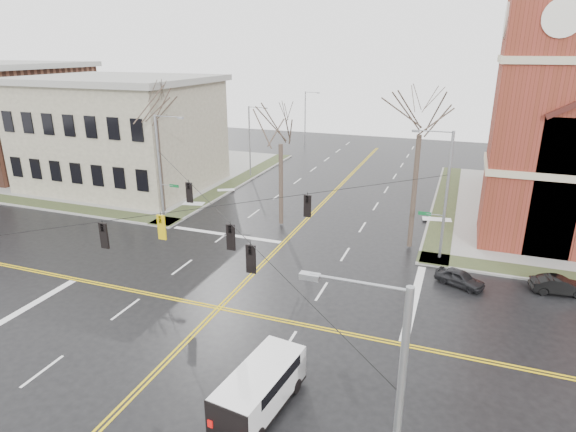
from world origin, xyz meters
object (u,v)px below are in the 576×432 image
(streetlight_north_a, at_px, (251,139))
(tree_nw_near, at_px, (281,139))
(signal_pole_ne, at_px, (444,192))
(streetlight_north_b, at_px, (306,116))
(cargo_van, at_px, (263,384))
(parked_car_b, at_px, (559,285))
(signal_pole_se, at_px, (390,432))
(signal_pole_nw, at_px, (161,166))
(tree_ne, at_px, (420,127))
(parked_car_a, at_px, (460,278))
(tree_nw_far, at_px, (155,114))

(streetlight_north_a, bearing_deg, tree_nw_near, -56.85)
(signal_pole_ne, xyz_separation_m, streetlight_north_b, (-21.97, 36.50, -0.48))
(cargo_van, xyz_separation_m, tree_nw_near, (-7.18, 20.68, 6.25))
(parked_car_b, xyz_separation_m, tree_nw_near, (-20.30, 5.36, 6.82))
(cargo_van, bearing_deg, signal_pole_se, -33.64)
(signal_pole_ne, height_order, signal_pole_nw, same)
(tree_ne, bearing_deg, parked_car_b, -23.30)
(streetlight_north_b, bearing_deg, streetlight_north_a, -90.00)
(streetlight_north_b, distance_m, parked_car_a, 46.79)
(tree_nw_near, bearing_deg, streetlight_north_b, 104.95)
(parked_car_b, bearing_deg, tree_ne, 58.02)
(streetlight_north_a, bearing_deg, tree_nw_far, -98.74)
(signal_pole_se, bearing_deg, signal_pole_ne, 90.00)
(signal_pole_ne, distance_m, signal_pole_se, 23.00)
(signal_pole_nw, xyz_separation_m, parked_car_b, (30.00, -2.68, -4.41))
(tree_nw_far, bearing_deg, signal_pole_nw, -52.41)
(tree_nw_far, bearing_deg, streetlight_north_b, 86.30)
(tree_nw_near, bearing_deg, streetlight_north_a, 123.15)
(signal_pole_se, bearing_deg, streetlight_north_a, 119.09)
(streetlight_north_b, xyz_separation_m, parked_car_b, (29.33, -39.18, -3.93))
(streetlight_north_a, height_order, parked_car_b, streetlight_north_a)
(signal_pole_nw, height_order, tree_nw_near, tree_nw_near)
(streetlight_north_b, distance_m, tree_nw_far, 34.83)
(tree_nw_near, bearing_deg, parked_car_b, -14.78)
(streetlight_north_b, bearing_deg, tree_nw_far, -93.70)
(tree_nw_far, distance_m, tree_nw_near, 11.38)
(parked_car_a, distance_m, tree_ne, 10.63)
(signal_pole_ne, height_order, tree_ne, tree_ne)
(streetlight_north_b, relative_size, parked_car_b, 2.44)
(tree_nw_far, bearing_deg, parked_car_b, -8.48)
(tree_nw_far, relative_size, tree_ne, 0.98)
(cargo_van, distance_m, tree_nw_near, 22.77)
(streetlight_north_a, xyz_separation_m, cargo_van, (16.21, -34.51, -3.36))
(streetlight_north_a, distance_m, parked_car_a, 31.32)
(streetlight_north_b, xyz_separation_m, tree_nw_far, (-2.23, -34.48, 4.45))
(streetlight_north_b, height_order, parked_car_a, streetlight_north_b)
(signal_pole_nw, bearing_deg, tree_nw_far, 127.59)
(streetlight_north_b, xyz_separation_m, tree_nw_near, (9.03, -33.83, 2.89))
(signal_pole_se, distance_m, tree_nw_far, 35.04)
(signal_pole_ne, xyz_separation_m, signal_pole_nw, (-22.64, 0.00, 0.00))
(cargo_van, xyz_separation_m, parked_car_a, (7.39, 14.30, -0.59))
(streetlight_north_b, distance_m, tree_nw_near, 35.13)
(parked_car_b, relative_size, tree_ne, 0.26)
(cargo_van, xyz_separation_m, tree_ne, (3.68, 19.40, 7.97))
(signal_pole_se, height_order, tree_ne, tree_ne)
(streetlight_north_a, bearing_deg, signal_pole_nw, -92.32)
(signal_pole_nw, height_order, tree_ne, tree_ne)
(streetlight_north_a, xyz_separation_m, parked_car_a, (23.60, -20.21, -3.95))
(parked_car_a, relative_size, tree_nw_near, 0.30)
(signal_pole_se, distance_m, tree_nw_near, 28.85)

